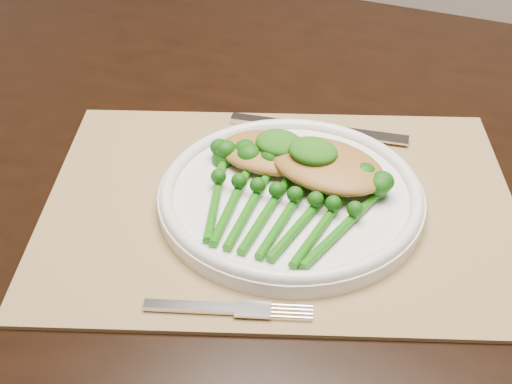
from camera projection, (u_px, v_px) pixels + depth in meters
The scene contains 10 objects.
dining_table at pixel (307, 351), 1.08m from camera, with size 1.73×1.15×0.75m.
placemat at pixel (280, 204), 0.76m from camera, with size 0.50×0.37×0.00m, color #977A4D.
dinner_plate at pixel (291, 195), 0.75m from camera, with size 0.28×0.28×0.03m.
knife at pixel (301, 127), 0.87m from camera, with size 0.21×0.08×0.01m.
fork at pixel (239, 309), 0.63m from camera, with size 0.14×0.09×0.00m.
chicken_fillet_left at pixel (271, 152), 0.78m from camera, with size 0.12×0.08×0.02m, color #AB7531.
chicken_fillet_right at pixel (327, 165), 0.75m from camera, with size 0.13×0.09×0.03m, color #AB7531.
pesto_dollop_left at pixel (279, 143), 0.77m from camera, with size 0.05×0.05×0.02m, color #154B0A.
pesto_dollop_right at pixel (313, 151), 0.75m from camera, with size 0.05×0.05×0.02m, color #154B0A.
broccolini_bundle at pixel (278, 211), 0.71m from camera, with size 0.19×0.20×0.04m.
Camera 1 is at (0.29, -0.66, 1.22)m, focal length 50.00 mm.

